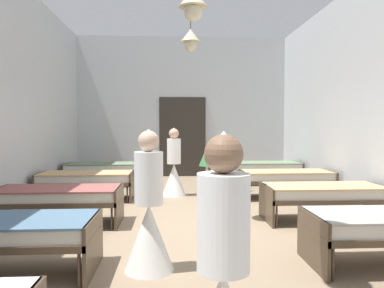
% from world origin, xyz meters
% --- Properties ---
extents(ground_plane, '(6.88, 11.48, 0.10)m').
position_xyz_m(ground_plane, '(0.00, 0.00, -0.05)').
color(ground_plane, '#8C755B').
extents(room_shell, '(6.68, 11.08, 4.21)m').
position_xyz_m(room_shell, '(0.00, 1.32, 2.11)').
color(room_shell, silver).
rests_on(room_shell, ground).
extents(bed_left_row_1, '(1.90, 0.84, 0.57)m').
position_xyz_m(bed_left_row_1, '(-2.09, -1.90, 0.44)').
color(bed_left_row_1, '#473828').
rests_on(bed_left_row_1, ground).
extents(bed_left_row_2, '(1.90, 0.84, 0.57)m').
position_xyz_m(bed_left_row_2, '(-2.09, 0.00, 0.44)').
color(bed_left_row_2, '#473828').
rests_on(bed_left_row_2, ground).
extents(bed_right_row_2, '(1.90, 0.84, 0.57)m').
position_xyz_m(bed_right_row_2, '(2.09, 0.00, 0.44)').
color(bed_right_row_2, '#473828').
rests_on(bed_right_row_2, ground).
extents(bed_left_row_3, '(1.90, 0.84, 0.57)m').
position_xyz_m(bed_left_row_3, '(-2.09, 1.90, 0.44)').
color(bed_left_row_3, '#473828').
rests_on(bed_left_row_3, ground).
extents(bed_right_row_3, '(1.90, 0.84, 0.57)m').
position_xyz_m(bed_right_row_3, '(2.09, 1.90, 0.44)').
color(bed_right_row_3, '#473828').
rests_on(bed_right_row_3, ground).
extents(bed_left_row_4, '(1.90, 0.84, 0.57)m').
position_xyz_m(bed_left_row_4, '(-2.09, 3.79, 0.44)').
color(bed_left_row_4, '#473828').
rests_on(bed_left_row_4, ground).
extents(bed_right_row_4, '(1.90, 0.84, 0.57)m').
position_xyz_m(bed_right_row_4, '(2.09, 3.79, 0.44)').
color(bed_right_row_4, '#473828').
rests_on(bed_right_row_4, ground).
extents(nurse_near_aisle, '(0.52, 0.52, 1.49)m').
position_xyz_m(nurse_near_aisle, '(-0.29, 2.28, 0.53)').
color(nurse_near_aisle, white).
rests_on(nurse_near_aisle, ground).
extents(nurse_mid_aisle, '(0.52, 0.52, 1.49)m').
position_xyz_m(nurse_mid_aisle, '(-0.59, -1.87, 0.53)').
color(nurse_mid_aisle, white).
rests_on(nurse_mid_aisle, ground).
extents(potted_plant, '(0.52, 0.52, 1.20)m').
position_xyz_m(potted_plant, '(0.58, 3.11, 0.76)').
color(potted_plant, brown).
rests_on(potted_plant, ground).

